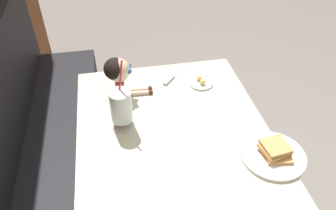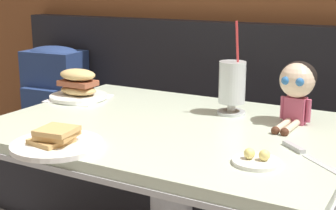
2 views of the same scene
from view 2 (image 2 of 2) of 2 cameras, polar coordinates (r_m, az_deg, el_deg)
booth_bench at (r=2.21m, az=8.37°, el=-8.49°), size 2.60×0.48×1.00m
diner_table at (r=1.60m, az=0.41°, el=-9.03°), size 1.11×0.81×0.74m
toast_plate at (r=1.34m, az=-13.00°, el=-4.29°), size 0.25×0.25×0.06m
milkshake_glass at (r=1.64m, az=7.56°, el=2.32°), size 0.10×0.10×0.32m
sandwich_plate at (r=1.88m, az=-10.54°, el=2.10°), size 0.23×0.23×0.12m
butter_saucer at (r=1.22m, az=10.38°, el=-6.40°), size 0.12×0.12×0.04m
butter_knife at (r=1.32m, az=15.41°, el=-5.30°), size 0.19×0.17×0.01m
seated_doll at (r=1.56m, az=14.97°, el=2.46°), size 0.12×0.22×0.20m
backpack at (r=2.62m, az=-13.24°, el=2.51°), size 0.31×0.26×0.41m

